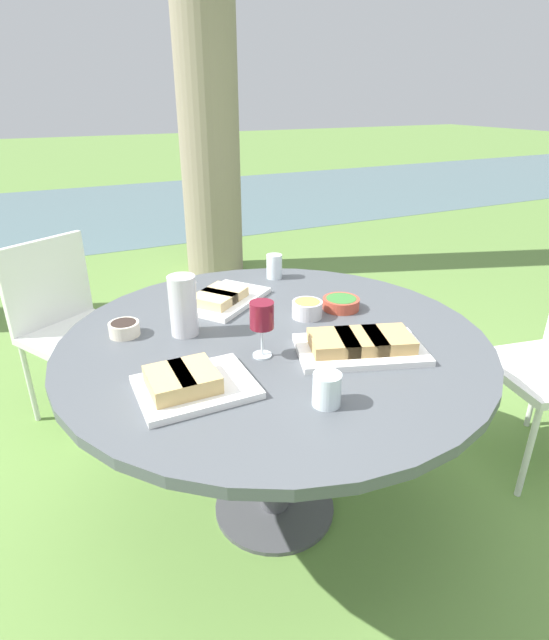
{
  "coord_description": "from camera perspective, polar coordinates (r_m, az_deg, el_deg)",
  "views": [
    {
      "loc": [
        -0.65,
        -1.35,
        1.51
      ],
      "look_at": [
        0.0,
        0.0,
        0.83
      ],
      "focal_mm": 28.0,
      "sensor_mm": 36.0,
      "label": 1
    }
  ],
  "objects": [
    {
      "name": "water_pitcher",
      "position": [
        1.68,
        -10.38,
        1.65
      ],
      "size": [
        0.1,
        0.09,
        0.21
      ],
      "color": "silver",
      "rests_on": "dining_table"
    },
    {
      "name": "bowl_salad",
      "position": [
        1.9,
        7.61,
        1.96
      ],
      "size": [
        0.14,
        0.14,
        0.04
      ],
      "color": "#B74733",
      "rests_on": "dining_table"
    },
    {
      "name": "bowl_olives",
      "position": [
        1.75,
        -16.8,
        -0.89
      ],
      "size": [
        0.1,
        0.1,
        0.05
      ],
      "color": "beige",
      "rests_on": "dining_table"
    },
    {
      "name": "cup_water_far",
      "position": [
        1.31,
        6.0,
        -7.9
      ],
      "size": [
        0.08,
        0.08,
        0.09
      ],
      "color": "silver",
      "rests_on": "dining_table"
    },
    {
      "name": "cup_water_near",
      "position": [
        2.2,
        -0.03,
        6.14
      ],
      "size": [
        0.07,
        0.07,
        0.11
      ],
      "color": "silver",
      "rests_on": "dining_table"
    },
    {
      "name": "river_strip",
      "position": [
        7.54,
        -20.73,
        11.44
      ],
      "size": [
        40.0,
        4.23,
        0.01
      ],
      "color": "slate",
      "rests_on": "ground_plane"
    },
    {
      "name": "chair_near_right",
      "position": [
        2.61,
        -22.67,
        0.29
      ],
      "size": [
        0.59,
        0.58,
        0.89
      ],
      "color": "silver",
      "rests_on": "ground_plane"
    },
    {
      "name": "platter_charcuterie",
      "position": [
        1.94,
        -5.95,
        2.51
      ],
      "size": [
        0.41,
        0.39,
        0.06
      ],
      "color": "white",
      "rests_on": "dining_table"
    },
    {
      "name": "dining_table",
      "position": [
        1.72,
        0.0,
        -4.57
      ],
      "size": [
        1.43,
        1.43,
        0.77
      ],
      "color": "#4C4C51",
      "rests_on": "ground_plane"
    },
    {
      "name": "platter_bread_main",
      "position": [
        1.59,
        9.81,
        -2.79
      ],
      "size": [
        0.45,
        0.35,
        0.06
      ],
      "color": "white",
      "rests_on": "dining_table"
    },
    {
      "name": "wine_glass",
      "position": [
        1.5,
        -1.46,
        0.31
      ],
      "size": [
        0.07,
        0.07,
        0.18
      ],
      "color": "silver",
      "rests_on": "dining_table"
    },
    {
      "name": "ground_plane",
      "position": [
        2.13,
        0.0,
        -20.62
      ],
      "size": [
        40.0,
        40.0,
        0.0
      ],
      "primitive_type": "plane",
      "color": "#668E42"
    },
    {
      "name": "platter_sandwich_side",
      "position": [
        1.39,
        -9.77,
        -7.12
      ],
      "size": [
        0.31,
        0.25,
        0.07
      ],
      "color": "white",
      "rests_on": "dining_table"
    },
    {
      "name": "bowl_fries",
      "position": [
        1.81,
        3.75,
        1.36
      ],
      "size": [
        0.11,
        0.11,
        0.06
      ],
      "color": "silver",
      "rests_on": "dining_table"
    }
  ]
}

